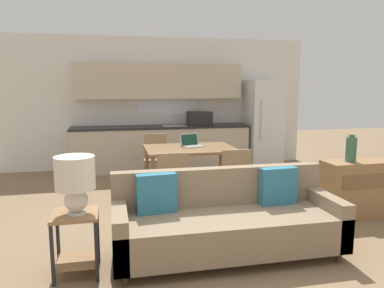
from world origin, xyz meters
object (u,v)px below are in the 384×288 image
at_px(dining_table, 190,152).
at_px(table_lamp, 75,179).
at_px(dining_chair_near_right, 233,175).
at_px(dining_chair_near_left, 171,179).
at_px(refrigerator, 263,123).
at_px(vase, 351,149).
at_px(side_table, 76,234).
at_px(laptop, 191,143).
at_px(credenza, 361,189).
at_px(couch, 226,222).
at_px(dining_chair_far_left, 156,156).

distance_m(dining_table, table_lamp, 2.73).
distance_m(dining_chair_near_right, dining_chair_near_left, 0.88).
xyz_separation_m(refrigerator, vase, (-0.19, -3.30, -0.01)).
distance_m(dining_table, dining_chair_near_left, 1.01).
relative_size(side_table, laptop, 1.51).
height_order(dining_table, table_lamp, table_lamp).
bearing_deg(credenza, table_lamp, -166.70).
bearing_deg(table_lamp, dining_chair_near_right, 36.53).
distance_m(side_table, vase, 3.47).
distance_m(table_lamp, credenza, 3.65).
xyz_separation_m(credenza, vase, (-0.19, -0.00, 0.53)).
bearing_deg(dining_chair_near_left, refrigerator, -132.05).
xyz_separation_m(refrigerator, couch, (-2.08, -3.99, -0.57)).
height_order(couch, laptop, laptop).
relative_size(table_lamp, vase, 1.49).
distance_m(vase, dining_chair_near_left, 2.35).
xyz_separation_m(table_lamp, laptop, (1.56, 2.38, -0.10)).
bearing_deg(table_lamp, dining_chair_far_left, 70.77).
bearing_deg(side_table, laptop, 56.19).
bearing_deg(dining_table, couch, -92.26).
xyz_separation_m(credenza, dining_chair_near_left, (-2.44, 0.55, 0.12)).
height_order(dining_table, laptop, laptop).
xyz_separation_m(dining_table, laptop, (0.05, 0.12, 0.11)).
distance_m(couch, dining_chair_near_left, 1.31).
bearing_deg(table_lamp, refrigerator, 49.58).
xyz_separation_m(table_lamp, dining_chair_near_left, (1.08, 1.38, -0.41)).
height_order(refrigerator, couch, refrigerator).
height_order(side_table, dining_chair_near_left, dining_chair_near_left).
xyz_separation_m(couch, vase, (1.89, 0.70, 0.56)).
relative_size(dining_table, dining_chair_far_left, 1.59).
bearing_deg(credenza, laptop, 141.51).
relative_size(dining_table, vase, 3.94).
height_order(dining_table, credenza, dining_table).
distance_m(dining_table, dining_chair_near_right, 0.95).
bearing_deg(dining_chair_far_left, dining_table, -58.76).
xyz_separation_m(side_table, dining_chair_near_left, (1.09, 1.36, 0.11)).
relative_size(refrigerator, dining_chair_far_left, 2.11).
height_order(dining_table, dining_chair_far_left, dining_chair_far_left).
height_order(table_lamp, laptop, table_lamp).
bearing_deg(refrigerator, vase, -93.29).
distance_m(refrigerator, dining_chair_near_left, 3.69).
height_order(credenza, dining_chair_near_right, dining_chair_near_right).
distance_m(vase, laptop, 2.35).
relative_size(refrigerator, couch, 0.81).
distance_m(refrigerator, credenza, 3.34).
distance_m(couch, laptop, 2.30).
relative_size(dining_chair_near_right, dining_chair_far_left, 1.00).
bearing_deg(refrigerator, credenza, -89.92).
bearing_deg(couch, table_lamp, -174.82).
bearing_deg(table_lamp, couch, 5.18).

